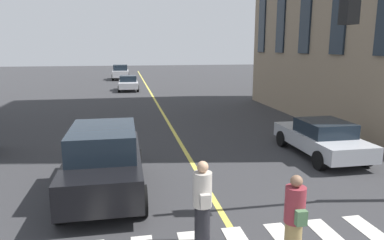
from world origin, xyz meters
name	(u,v)px	position (x,y,z in m)	size (l,w,h in m)	color
lane_centre_line	(161,110)	(20.00, 0.00, 0.00)	(80.00, 0.16, 0.01)	#D8C64C
car_white_trailing	(128,83)	(31.53, 1.96, 0.70)	(3.90, 1.89, 1.40)	silver
car_white_mid	(121,72)	(43.73, 2.77, 0.97)	(4.70, 2.14, 1.88)	silver
car_black_parked_b	(104,160)	(7.03, 2.87, 0.97)	(4.70, 2.14, 1.88)	black
car_silver_parked_a	(321,138)	(9.12, -4.90, 0.70)	(4.40, 1.95, 1.37)	#B7BABF
pedestrian_near	(203,203)	(3.96, 0.77, 0.91)	(0.50, 0.38, 1.80)	black
pedestrian_companion	(294,219)	(3.04, -0.78, 0.87)	(0.50, 0.38, 1.73)	#997F4C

